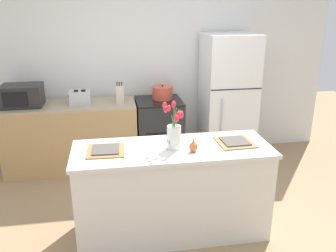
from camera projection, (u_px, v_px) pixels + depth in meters
ground_plane at (172, 230)px, 3.50m from camera, size 10.00×10.00×0.00m
back_wall at (147, 61)px, 4.91m from camera, size 5.20×0.08×2.70m
kitchen_island at (172, 191)px, 3.35m from camera, size 1.80×0.66×0.88m
back_counter at (72, 137)px, 4.67m from camera, size 1.68×0.60×0.89m
stove_range at (159, 132)px, 4.85m from camera, size 0.60×0.61×0.89m
refrigerator at (228, 99)px, 4.86m from camera, size 0.68×0.67×1.74m
flower_vase at (174, 132)px, 3.13m from camera, size 0.18×0.16×0.43m
pear_figurine at (193, 146)px, 3.10m from camera, size 0.08×0.08×0.13m
plate_setting_left at (106, 150)px, 3.12m from camera, size 0.34×0.34×0.02m
plate_setting_right at (235, 142)px, 3.30m from camera, size 0.34×0.34×0.02m
toaster at (80, 97)px, 4.51m from camera, size 0.28×0.18×0.17m
cooking_pot at (162, 93)px, 4.74m from camera, size 0.28×0.28×0.19m
microwave at (22, 96)px, 4.39m from camera, size 0.48×0.37×0.27m
knife_block at (120, 94)px, 4.56m from camera, size 0.10×0.14×0.27m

